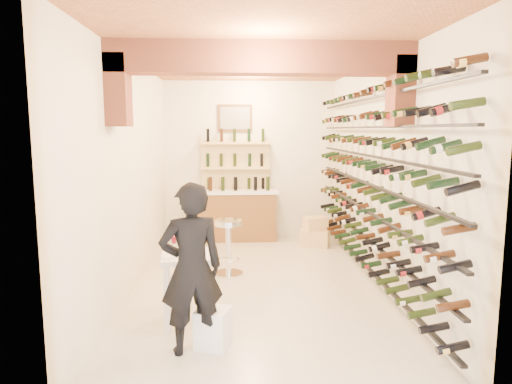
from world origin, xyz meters
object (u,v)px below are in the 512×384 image
wine_rack (364,177)px  chrome_barstool (228,243)px  crate_lower (315,238)px  tasting_table (187,267)px  white_stool (213,328)px  person (191,269)px  back_counter (236,214)px

wine_rack → chrome_barstool: 2.25m
chrome_barstool → crate_lower: 2.36m
tasting_table → white_stool: bearing=-68.3°
tasting_table → person: 0.71m
tasting_table → white_stool: size_ratio=2.49×
tasting_table → crate_lower: (2.08, 3.37, -0.51)m
wine_rack → tasting_table: (-2.39, -1.30, -0.88)m
back_counter → chrome_barstool: size_ratio=1.98×
tasting_table → chrome_barstool: 1.77m
back_counter → white_stool: 4.55m
back_counter → wine_rack: bearing=-55.3°
white_stool → chrome_barstool: bearing=86.7°
white_stool → chrome_barstool: 2.31m
back_counter → person: 4.66m
back_counter → white_stool: back_counter is taller
wine_rack → white_stool: (-2.08, -1.88, -1.35)m
tasting_table → white_stool: 0.81m
chrome_barstool → tasting_table: bearing=-104.7°
back_counter → crate_lower: 1.67m
wine_rack → crate_lower: bearing=98.6°
chrome_barstool → crate_lower: chrome_barstool is taller
wine_rack → white_stool: wine_rack is taller
person → crate_lower: 4.56m
tasting_table → back_counter: bearing=74.9°
wine_rack → back_counter: 3.38m
wine_rack → crate_lower: wine_rack is taller
tasting_table → chrome_barstool: tasting_table is taller
back_counter → person: size_ratio=0.99×
wine_rack → person: 3.09m
back_counter → tasting_table: bearing=-98.1°
back_counter → crate_lower: bearing=-20.8°
person → crate_lower: bearing=-131.5°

